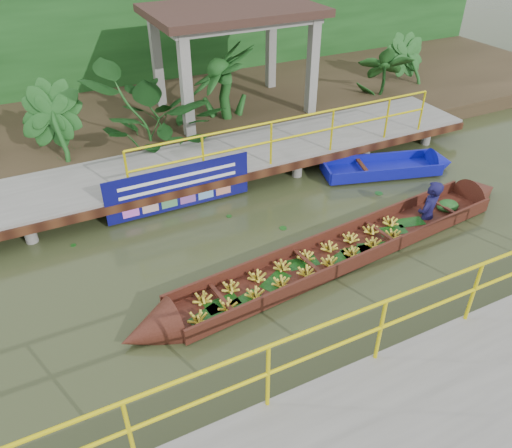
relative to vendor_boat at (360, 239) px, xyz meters
name	(u,v)px	position (x,y,z in m)	size (l,w,h in m)	color
ground	(228,277)	(-2.58, 0.35, -0.24)	(80.00, 80.00, 0.00)	#2E371B
land_strip	(122,119)	(-2.58, 7.85, -0.02)	(30.00, 8.00, 0.45)	#2E2517
far_dock	(166,171)	(-2.56, 3.78, 0.24)	(16.00, 2.06, 1.66)	slate
near_dock	(444,438)	(-1.58, -3.85, 0.06)	(18.00, 2.40, 1.73)	slate
pavilion	(232,22)	(0.42, 6.65, 2.58)	(4.40, 3.00, 3.00)	slate
foliage_backdrop	(93,35)	(-2.58, 10.35, 1.76)	(30.00, 0.80, 4.00)	#143E14
vendor_boat	(360,239)	(0.00, 0.00, 0.00)	(8.80, 1.73, 2.03)	#39180F
moored_blue_boat	(411,166)	(3.02, 2.01, -0.10)	(3.34, 1.69, 0.77)	#0D1199
blue_banner	(179,188)	(-2.57, 2.83, 0.32)	(3.13, 0.04, 0.98)	#0B0B5B
tropical_plants	(223,94)	(-0.33, 5.65, 1.07)	(14.38, 1.38, 1.72)	#143E14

